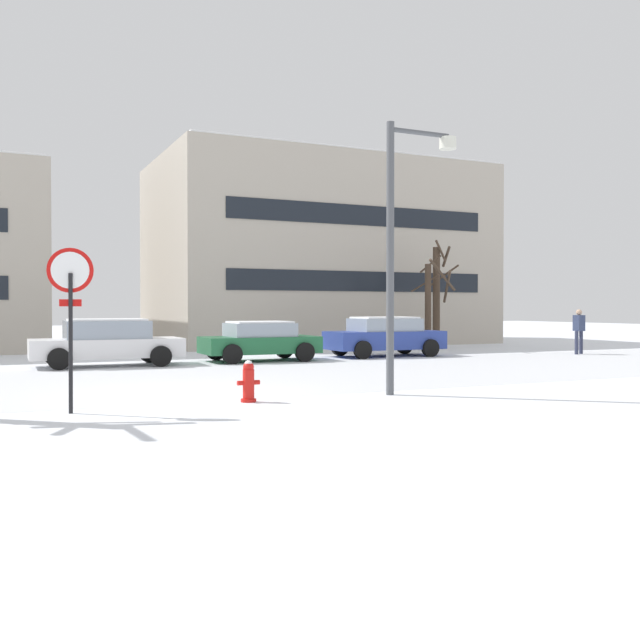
{
  "coord_description": "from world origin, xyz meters",
  "views": [
    {
      "loc": [
        -3.65,
        -14.27,
        1.81
      ],
      "look_at": [
        5.34,
        4.96,
        1.42
      ],
      "focal_mm": 40.16,
      "sensor_mm": 36.0,
      "label": 1
    }
  ],
  "objects_px": {
    "parked_car_green": "(260,340)",
    "pedestrian_crossing": "(579,328)",
    "stop_sign": "(70,297)",
    "street_lamp": "(403,229)",
    "parked_car_blue": "(385,336)",
    "parked_car_white": "(107,342)",
    "fire_hydrant": "(249,381)"
  },
  "relations": [
    {
      "from": "parked_car_white",
      "to": "pedestrian_crossing",
      "type": "bearing_deg",
      "value": -6.41
    },
    {
      "from": "fire_hydrant",
      "to": "parked_car_blue",
      "type": "height_order",
      "value": "parked_car_blue"
    },
    {
      "from": "parked_car_green",
      "to": "pedestrian_crossing",
      "type": "height_order",
      "value": "pedestrian_crossing"
    },
    {
      "from": "parked_car_blue",
      "to": "pedestrian_crossing",
      "type": "xyz_separation_m",
      "value": [
        7.35,
        -2.13,
        0.26
      ]
    },
    {
      "from": "pedestrian_crossing",
      "to": "parked_car_blue",
      "type": "bearing_deg",
      "value": 163.85
    },
    {
      "from": "fire_hydrant",
      "to": "parked_car_white",
      "type": "bearing_deg",
      "value": 96.92
    },
    {
      "from": "pedestrian_crossing",
      "to": "fire_hydrant",
      "type": "bearing_deg",
      "value": -154.35
    },
    {
      "from": "stop_sign",
      "to": "fire_hydrant",
      "type": "bearing_deg",
      "value": 2.71
    },
    {
      "from": "parked_car_green",
      "to": "parked_car_blue",
      "type": "distance_m",
      "value": 4.96
    },
    {
      "from": "fire_hydrant",
      "to": "street_lamp",
      "type": "distance_m",
      "value": 4.48
    },
    {
      "from": "stop_sign",
      "to": "pedestrian_crossing",
      "type": "xyz_separation_m",
      "value": [
        19.31,
        7.87,
        -0.97
      ]
    },
    {
      "from": "parked_car_blue",
      "to": "parked_car_green",
      "type": "bearing_deg",
      "value": -177.53
    },
    {
      "from": "parked_car_green",
      "to": "pedestrian_crossing",
      "type": "relative_size",
      "value": 2.24
    },
    {
      "from": "fire_hydrant",
      "to": "parked_car_green",
      "type": "bearing_deg",
      "value": 68.59
    },
    {
      "from": "parked_car_white",
      "to": "pedestrian_crossing",
      "type": "relative_size",
      "value": 2.62
    },
    {
      "from": "stop_sign",
      "to": "street_lamp",
      "type": "relative_size",
      "value": 0.5
    },
    {
      "from": "street_lamp",
      "to": "parked_car_green",
      "type": "bearing_deg",
      "value": 87.21
    },
    {
      "from": "street_lamp",
      "to": "parked_car_white",
      "type": "height_order",
      "value": "street_lamp"
    },
    {
      "from": "parked_car_green",
      "to": "parked_car_blue",
      "type": "xyz_separation_m",
      "value": [
        4.95,
        0.21,
        0.05
      ]
    },
    {
      "from": "parked_car_white",
      "to": "parked_car_green",
      "type": "distance_m",
      "value": 4.95
    },
    {
      "from": "street_lamp",
      "to": "parked_car_blue",
      "type": "bearing_deg",
      "value": 61.59
    },
    {
      "from": "fire_hydrant",
      "to": "parked_car_green",
      "type": "relative_size",
      "value": 0.21
    },
    {
      "from": "stop_sign",
      "to": "parked_car_white",
      "type": "bearing_deg",
      "value": 78.18
    },
    {
      "from": "fire_hydrant",
      "to": "parked_car_green",
      "type": "xyz_separation_m",
      "value": [
        3.78,
        9.64,
        0.29
      ]
    },
    {
      "from": "pedestrian_crossing",
      "to": "parked_car_green",
      "type": "bearing_deg",
      "value": 171.15
    },
    {
      "from": "fire_hydrant",
      "to": "parked_car_blue",
      "type": "relative_size",
      "value": 0.19
    },
    {
      "from": "fire_hydrant",
      "to": "parked_car_white",
      "type": "distance_m",
      "value": 9.74
    },
    {
      "from": "stop_sign",
      "to": "parked_car_green",
      "type": "relative_size",
      "value": 0.73
    },
    {
      "from": "fire_hydrant",
      "to": "street_lamp",
      "type": "bearing_deg",
      "value": -3.26
    },
    {
      "from": "street_lamp",
      "to": "stop_sign",
      "type": "bearing_deg",
      "value": 179.69
    },
    {
      "from": "street_lamp",
      "to": "parked_car_white",
      "type": "xyz_separation_m",
      "value": [
        -4.47,
        9.85,
        -2.69
      ]
    },
    {
      "from": "fire_hydrant",
      "to": "parked_car_green",
      "type": "height_order",
      "value": "parked_car_green"
    }
  ]
}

